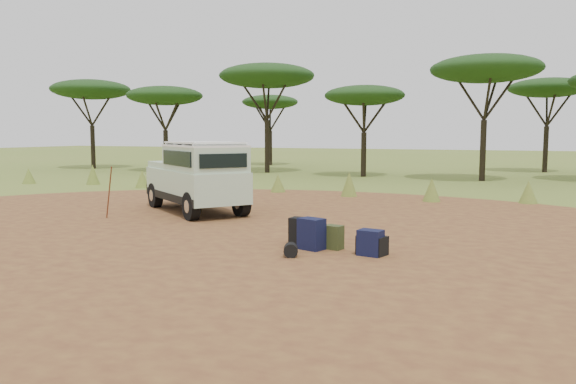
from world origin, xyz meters
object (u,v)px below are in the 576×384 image
at_px(walking_staff, 109,193).
at_px(duffel_navy, 370,243).
at_px(safari_vehicle, 197,178).
at_px(backpack_black, 300,231).
at_px(backpack_navy, 311,234).
at_px(hard_case, 372,245).
at_px(backpack_olive, 334,237).

relative_size(walking_staff, duffel_navy, 2.96).
height_order(safari_vehicle, backpack_black, safari_vehicle).
height_order(walking_staff, duffel_navy, walking_staff).
bearing_deg(safari_vehicle, duffel_navy, 4.91).
bearing_deg(duffel_navy, backpack_black, 171.85).
bearing_deg(backpack_navy, duffel_navy, 13.99).
bearing_deg(hard_case, duffel_navy, -84.22).
relative_size(backpack_navy, backpack_olive, 1.30).
distance_m(safari_vehicle, duffel_navy, 7.22).
xyz_separation_m(safari_vehicle, duffel_navy, (6.11, -3.77, -0.75)).
distance_m(backpack_black, backpack_olive, 0.82).
relative_size(backpack_olive, hard_case, 0.93).
bearing_deg(hard_case, safari_vehicle, 165.19).
xyz_separation_m(duffel_navy, hard_case, (0.01, 0.07, -0.06)).
height_order(backpack_olive, duffel_navy, duffel_navy).
distance_m(safari_vehicle, backpack_olive, 6.38).
bearing_deg(duffel_navy, backpack_navy, -175.33).
height_order(walking_staff, backpack_olive, walking_staff).
bearing_deg(walking_staff, hard_case, -79.96).
distance_m(backpack_black, hard_case, 1.68).
xyz_separation_m(safari_vehicle, backpack_navy, (4.90, -3.68, -0.68)).
bearing_deg(hard_case, walking_staff, -176.13).
bearing_deg(walking_staff, duffel_navy, -80.51).
xyz_separation_m(backpack_olive, duffel_navy, (0.82, -0.29, 0.01)).
xyz_separation_m(safari_vehicle, backpack_olive, (5.29, -3.48, -0.75)).
distance_m(walking_staff, backpack_navy, 6.62).
height_order(backpack_navy, backpack_olive, backpack_navy).
height_order(safari_vehicle, duffel_navy, safari_vehicle).
height_order(walking_staff, backpack_black, walking_staff).
xyz_separation_m(safari_vehicle, backpack_black, (4.50, -3.28, -0.71)).
xyz_separation_m(walking_staff, duffel_navy, (7.61, -1.75, -0.46)).
relative_size(safari_vehicle, backpack_navy, 6.93).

